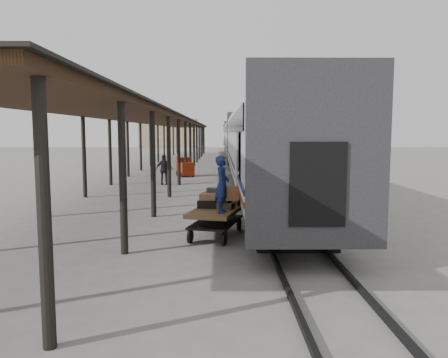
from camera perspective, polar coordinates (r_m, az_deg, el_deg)
name	(u,v)px	position (r m, az deg, el deg)	size (l,w,h in m)	color
ground	(183,235)	(13.53, -5.37, -7.36)	(160.00, 160.00, 0.00)	slate
train	(240,137)	(46.95, 2.05, 5.55)	(3.45, 76.01, 4.01)	silver
canopy	(167,122)	(37.40, -7.50, 7.37)	(4.90, 64.30, 4.15)	#422B19
rails	(239,161)	(47.26, 2.04, 2.35)	(1.54, 150.00, 0.12)	black
building_far	(282,128)	(92.02, 7.63, 6.58)	(18.00, 10.00, 8.00)	tan
building_left	(169,133)	(95.76, -7.17, 5.97)	(12.00, 8.00, 6.00)	tan
baggage_cart	(216,216)	(13.20, -1.04, -4.80)	(1.83, 2.64, 0.86)	brown
suitcase_stack	(216,200)	(13.49, -1.06, -2.79)	(1.34, 1.15, 0.56)	#3E3E41
luggage_tug	(185,168)	(31.48, -5.13, 1.47)	(1.44, 1.75, 1.34)	maroon
porter	(222,184)	(12.40, -0.23, -0.70)	(0.59, 0.39, 1.63)	navy
pedestrian	(164,170)	(26.44, -7.80, 1.21)	(1.07, 0.45, 1.83)	black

